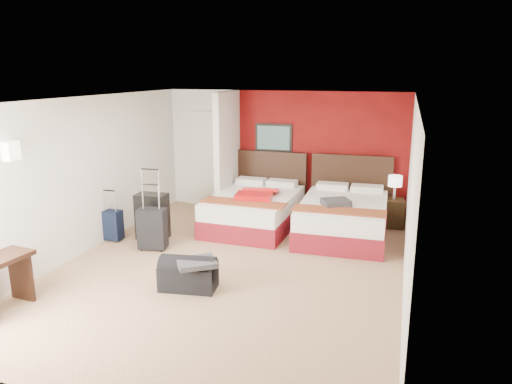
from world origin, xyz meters
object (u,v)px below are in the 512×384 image
at_px(table_lamp, 395,188).
at_px(suitcase_black, 152,218).
at_px(suitcase_charcoal, 153,230).
at_px(duffel_bag, 188,275).
at_px(bed_right, 343,219).
at_px(suitcase_navy, 111,226).
at_px(nightstand, 393,213).
at_px(bed_left, 254,211).
at_px(red_suitcase_open, 258,194).

height_order(table_lamp, suitcase_black, table_lamp).
relative_size(suitcase_charcoal, duffel_bag, 0.88).
relative_size(bed_right, table_lamp, 4.74).
distance_m(bed_right, suitcase_black, 3.37).
height_order(suitcase_charcoal, suitcase_navy, suitcase_charcoal).
distance_m(nightstand, duffel_bag, 4.43).
bearing_deg(suitcase_navy, duffel_bag, -32.75).
bearing_deg(bed_right, suitcase_black, -161.23).
height_order(nightstand, duffel_bag, nightstand).
bearing_deg(bed_right, suitcase_navy, -161.06).
xyz_separation_m(bed_left, suitcase_navy, (-2.15, -1.45, -0.06)).
height_order(red_suitcase_open, suitcase_navy, red_suitcase_open).
bearing_deg(table_lamp, bed_right, -135.52).
xyz_separation_m(suitcase_black, duffel_bag, (1.44, -1.64, -0.21)).
distance_m(nightstand, suitcase_black, 4.46).
bearing_deg(bed_right, suitcase_charcoal, -152.87).
height_order(bed_right, suitcase_navy, bed_right).
relative_size(suitcase_black, suitcase_charcoal, 1.20).
height_order(bed_right, suitcase_black, suitcase_black).
distance_m(suitcase_charcoal, duffel_bag, 1.71).
relative_size(red_suitcase_open, table_lamp, 1.98).
distance_m(bed_left, suitcase_navy, 2.60).
bearing_deg(red_suitcase_open, nightstand, 12.99).
bearing_deg(duffel_bag, nightstand, 46.80).
bearing_deg(bed_left, red_suitcase_open, -42.91).
bearing_deg(bed_left, table_lamp, 19.55).
distance_m(suitcase_black, suitcase_charcoal, 0.49).
xyz_separation_m(red_suitcase_open, suitcase_black, (-1.59, -1.09, -0.29)).
xyz_separation_m(bed_right, duffel_bag, (-1.72, -2.80, -0.13)).
relative_size(suitcase_black, suitcase_navy, 1.56).
bearing_deg(suitcase_black, suitcase_charcoal, -64.30).
bearing_deg(duffel_bag, bed_left, 81.07).
xyz_separation_m(bed_left, table_lamp, (2.51, 0.79, 0.45)).
bearing_deg(bed_left, suitcase_black, -139.15).
relative_size(red_suitcase_open, nightstand, 1.65).
xyz_separation_m(bed_left, duffel_bag, (-0.05, -2.83, -0.12)).
bearing_deg(bed_right, duffel_bag, -122.99).
bearing_deg(suitcase_black, red_suitcase_open, 31.59).
xyz_separation_m(bed_right, suitcase_black, (-3.16, -1.16, 0.08)).
relative_size(suitcase_charcoal, suitcase_navy, 1.30).
height_order(red_suitcase_open, duffel_bag, red_suitcase_open).
xyz_separation_m(bed_left, red_suitcase_open, (0.10, -0.10, 0.37)).
distance_m(bed_left, table_lamp, 2.67).
bearing_deg(table_lamp, nightstand, 0.00).
height_order(red_suitcase_open, nightstand, red_suitcase_open).
distance_m(table_lamp, duffel_bag, 4.47).
height_order(bed_left, bed_right, bed_right).
bearing_deg(suitcase_black, bed_right, 17.20).
bearing_deg(bed_left, suitcase_navy, -143.92).
bearing_deg(nightstand, duffel_bag, -132.09).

